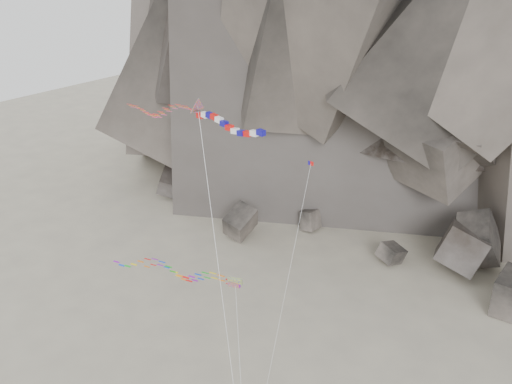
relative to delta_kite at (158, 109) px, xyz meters
The scene contains 5 objects.
boulder_field 45.58m from the delta_kite, 60.95° to the left, with size 84.08×18.27×8.89m.
delta_kite is the anchor object (origin of this frame).
banner_kite 7.64m from the delta_kite, ahead, with size 13.06×12.70×26.29m.
parafoil_kite 16.18m from the delta_kite, 54.26° to the right, with size 23.32×11.31×10.96m.
pennant_kite 17.80m from the delta_kite, ahead, with size 1.66×12.32×23.44m.
Camera 1 is at (25.47, -36.86, 40.67)m, focal length 40.00 mm.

